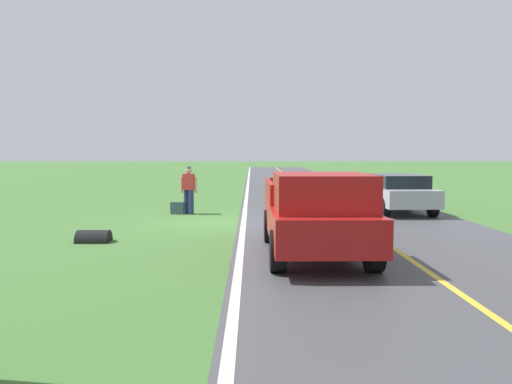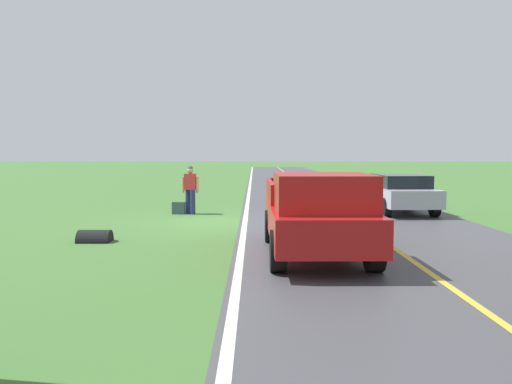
{
  "view_description": "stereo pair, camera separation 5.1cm",
  "coord_description": "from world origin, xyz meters",
  "px_view_note": "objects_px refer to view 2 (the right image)",
  "views": [
    {
      "loc": [
        -1.33,
        16.6,
        2.26
      ],
      "look_at": [
        -1.4,
        7.43,
        1.55
      ],
      "focal_mm": 36.9,
      "sensor_mm": 36.0,
      "label": 1
    },
    {
      "loc": [
        -1.38,
        16.6,
        2.26
      ],
      "look_at": [
        -1.4,
        7.43,
        1.55
      ],
      "focal_mm": 36.9,
      "sensor_mm": 36.0,
      "label": 2
    }
  ],
  "objects_px": {
    "suitcase_carried": "(179,208)",
    "sedan_near_oncoming": "(399,192)",
    "hitchhiker_walking": "(190,187)",
    "pickup_truck_passing": "(317,212)"
  },
  "relations": [
    {
      "from": "hitchhiker_walking",
      "to": "suitcase_carried",
      "type": "bearing_deg",
      "value": 7.58
    },
    {
      "from": "suitcase_carried",
      "to": "sedan_near_oncoming",
      "type": "height_order",
      "value": "sedan_near_oncoming"
    },
    {
      "from": "suitcase_carried",
      "to": "sedan_near_oncoming",
      "type": "relative_size",
      "value": 0.1
    },
    {
      "from": "sedan_near_oncoming",
      "to": "hitchhiker_walking",
      "type": "bearing_deg",
      "value": 3.41
    },
    {
      "from": "hitchhiker_walking",
      "to": "pickup_truck_passing",
      "type": "height_order",
      "value": "pickup_truck_passing"
    },
    {
      "from": "hitchhiker_walking",
      "to": "sedan_near_oncoming",
      "type": "xyz_separation_m",
      "value": [
        -7.65,
        -0.46,
        -0.23
      ]
    },
    {
      "from": "hitchhiker_walking",
      "to": "pickup_truck_passing",
      "type": "bearing_deg",
      "value": 115.15
    },
    {
      "from": "hitchhiker_walking",
      "to": "sedan_near_oncoming",
      "type": "relative_size",
      "value": 0.39
    },
    {
      "from": "pickup_truck_passing",
      "to": "sedan_near_oncoming",
      "type": "distance_m",
      "value": 9.15
    },
    {
      "from": "hitchhiker_walking",
      "to": "suitcase_carried",
      "type": "relative_size",
      "value": 3.8
    }
  ]
}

